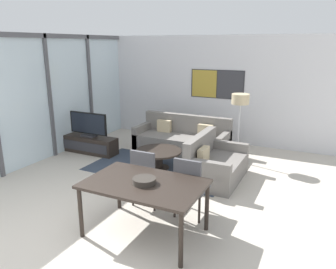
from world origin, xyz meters
TOP-DOWN VIEW (x-y plane):
  - ground_plane at (0.00, 0.00)m, footprint 24.00×24.00m
  - wall_back at (0.01, 5.75)m, footprint 6.61×0.09m
  - window_wall_left at (-2.80, 2.88)m, footprint 0.07×5.75m
  - area_rug at (-0.14, 3.20)m, footprint 2.98×1.63m
  - tv_console at (-2.16, 3.41)m, footprint 1.43×0.42m
  - television at (-2.16, 3.41)m, footprint 1.05×0.20m
  - sofa_main at (-0.14, 4.48)m, footprint 2.28×0.88m
  - sofa_side at (1.08, 3.16)m, footprint 0.88×1.45m
  - coffee_table at (-0.14, 3.20)m, footprint 0.98×0.98m
  - dining_table at (0.83, 0.91)m, footprint 1.61×1.03m
  - dining_chair_left at (0.44, 1.65)m, footprint 0.46×0.46m
  - dining_chair_centre at (1.22, 1.61)m, footprint 0.46×0.46m
  - fruit_bowl at (0.85, 0.87)m, footprint 0.31×0.31m
  - floor_lamp at (1.25, 4.36)m, footprint 0.38×0.38m

SIDE VIEW (x-z plane):
  - ground_plane at x=0.00m, z-range 0.00..0.00m
  - area_rug at x=-0.14m, z-range 0.00..0.01m
  - tv_console at x=-2.16m, z-range 0.00..0.41m
  - sofa_side at x=1.08m, z-range -0.16..0.72m
  - sofa_main at x=-0.14m, z-range -0.16..0.72m
  - coffee_table at x=-0.14m, z-range 0.10..0.51m
  - dining_chair_left at x=0.44m, z-range 0.06..1.02m
  - dining_chair_centre at x=1.22m, z-range 0.06..1.02m
  - television at x=-2.16m, z-range 0.40..0.99m
  - dining_table at x=0.83m, z-range 0.31..1.08m
  - fruit_bowl at x=0.85m, z-range 0.78..0.86m
  - floor_lamp at x=1.25m, z-range 0.56..2.09m
  - wall_back at x=0.01m, z-range 0.00..2.80m
  - window_wall_left at x=-2.80m, z-range 0.13..2.93m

